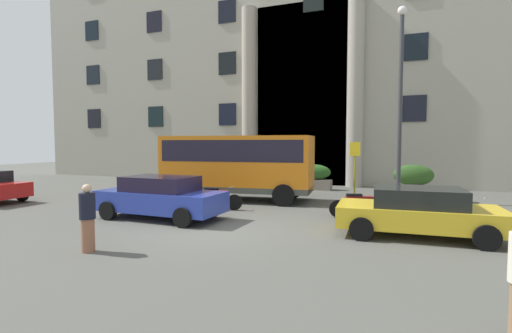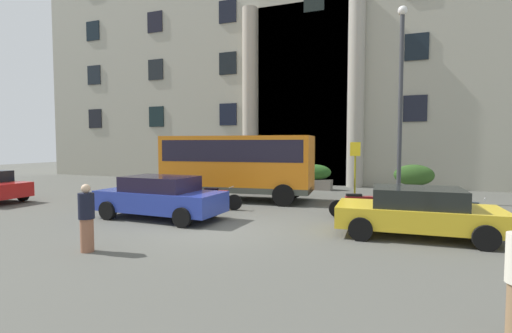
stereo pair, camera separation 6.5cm
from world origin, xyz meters
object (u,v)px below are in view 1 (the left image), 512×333
(orange_minibus, at_px, (238,162))
(parked_hatchback_near, at_px, (161,197))
(hedge_planter_east, at_px, (225,174))
(scooter_by_planter, at_px, (460,210))
(motorcycle_far_end, at_px, (215,197))
(pedestrian_child_trailing, at_px, (88,218))
(lamppost_plaza_centre, at_px, (400,90))
(bus_stop_sign, at_px, (355,165))
(motorcycle_near_kerb, at_px, (358,204))
(hedge_planter_far_east, at_px, (413,180))
(hedge_planter_entrance_right, at_px, (314,177))
(parked_compact_extra, at_px, (418,211))

(orange_minibus, bearing_deg, parked_hatchback_near, -104.90)
(orange_minibus, relative_size, hedge_planter_east, 3.91)
(hedge_planter_east, bearing_deg, scooter_by_planter, -32.04)
(parked_hatchback_near, distance_m, motorcycle_far_end, 2.43)
(pedestrian_child_trailing, bearing_deg, orange_minibus, -28.60)
(parked_hatchback_near, relative_size, scooter_by_planter, 2.22)
(hedge_planter_east, bearing_deg, motorcycle_far_end, -66.79)
(motorcycle_far_end, xyz_separation_m, lamppost_plaza_centre, (6.58, 4.62, 4.36))
(bus_stop_sign, bearing_deg, hedge_planter_east, 155.37)
(motorcycle_near_kerb, relative_size, motorcycle_far_end, 0.96)
(orange_minibus, relative_size, motorcycle_far_end, 3.29)
(hedge_planter_far_east, xyz_separation_m, motorcycle_near_kerb, (-1.94, -6.81, -0.27))
(parked_hatchback_near, bearing_deg, scooter_by_planter, 17.12)
(hedge_planter_far_east, bearing_deg, hedge_planter_entrance_right, 175.01)
(pedestrian_child_trailing, height_order, lamppost_plaza_centre, lamppost_plaza_centre)
(orange_minibus, xyz_separation_m, scooter_by_planter, (8.57, -2.21, -1.25))
(pedestrian_child_trailing, bearing_deg, hedge_planter_far_east, -57.88)
(parked_hatchback_near, bearing_deg, lamppost_plaza_centre, 44.42)
(orange_minibus, relative_size, parked_hatchback_near, 1.56)
(motorcycle_far_end, relative_size, lamppost_plaza_centre, 0.25)
(lamppost_plaza_centre, bearing_deg, scooter_by_planter, -66.98)
(orange_minibus, relative_size, motorcycle_near_kerb, 3.44)
(parked_compact_extra, height_order, motorcycle_near_kerb, parked_compact_extra)
(bus_stop_sign, xyz_separation_m, motorcycle_far_end, (-4.81, -3.91, -1.15))
(hedge_planter_entrance_right, bearing_deg, parked_hatchback_near, -107.40)
(orange_minibus, bearing_deg, motorcycle_far_end, -92.72)
(hedge_planter_far_east, bearing_deg, hedge_planter_east, 177.43)
(hedge_planter_entrance_right, bearing_deg, motorcycle_near_kerb, -66.71)
(orange_minibus, bearing_deg, parked_compact_extra, -36.66)
(parked_compact_extra, relative_size, motorcycle_near_kerb, 2.16)
(parked_compact_extra, bearing_deg, orange_minibus, 146.65)
(motorcycle_far_end, bearing_deg, parked_hatchback_near, -119.15)
(hedge_planter_east, xyz_separation_m, pedestrian_child_trailing, (3.13, -13.73, 0.08))
(hedge_planter_east, distance_m, motorcycle_far_end, 8.29)
(scooter_by_planter, height_order, motorcycle_far_end, same)
(hedge_planter_far_east, height_order, scooter_by_planter, hedge_planter_far_east)
(lamppost_plaza_centre, bearing_deg, parked_hatchback_near, -137.37)
(hedge_planter_east, bearing_deg, hedge_planter_entrance_right, -0.32)
(lamppost_plaza_centre, bearing_deg, bus_stop_sign, -158.24)
(orange_minibus, bearing_deg, hedge_planter_far_east, 25.78)
(parked_hatchback_near, distance_m, parked_compact_extra, 8.00)
(bus_stop_sign, distance_m, lamppost_plaza_centre, 3.74)
(hedge_planter_entrance_right, xyz_separation_m, motorcycle_far_end, (-2.20, -7.58, -0.21))
(parked_hatchback_near, distance_m, lamppost_plaza_centre, 10.94)
(scooter_by_planter, distance_m, pedestrian_child_trailing, 10.70)
(orange_minibus, distance_m, hedge_planter_entrance_right, 5.68)
(bus_stop_sign, height_order, motorcycle_far_end, bus_stop_sign)
(orange_minibus, height_order, pedestrian_child_trailing, orange_minibus)
(hedge_planter_east, relative_size, motorcycle_near_kerb, 0.88)
(hedge_planter_east, relative_size, hedge_planter_far_east, 0.89)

